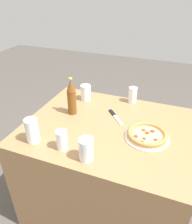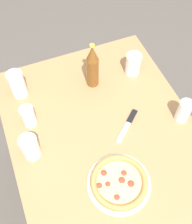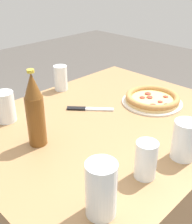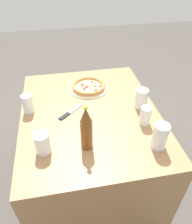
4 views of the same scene
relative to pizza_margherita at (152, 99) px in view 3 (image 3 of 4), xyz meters
name	(u,v)px [view 3 (image 3 of 4)]	position (x,y,z in m)	size (l,w,h in m)	color
table	(105,193)	(-0.26, 0.03, -0.41)	(1.07, 0.86, 0.77)	#997047
pizza_margherita	(152,99)	(0.00, 0.00, 0.00)	(0.27, 0.27, 0.04)	silver
glass_water	(5,108)	(-0.54, 0.32, 0.04)	(0.08, 0.08, 0.12)	white
glass_lemonade	(146,161)	(-0.43, -0.27, 0.04)	(0.06, 0.06, 0.12)	white
glass_iced_tea	(184,141)	(-0.27, -0.30, 0.04)	(0.08, 0.08, 0.13)	white
glass_orange_juice	(61,79)	(-0.19, 0.41, 0.04)	(0.06, 0.06, 0.12)	white
glass_mango_juice	(101,191)	(-0.62, -0.27, 0.05)	(0.08, 0.08, 0.15)	white
beer_bottle	(35,111)	(-0.55, 0.10, 0.11)	(0.06, 0.06, 0.27)	brown
knife	(88,109)	(-0.25, 0.16, -0.02)	(0.15, 0.17, 0.01)	black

